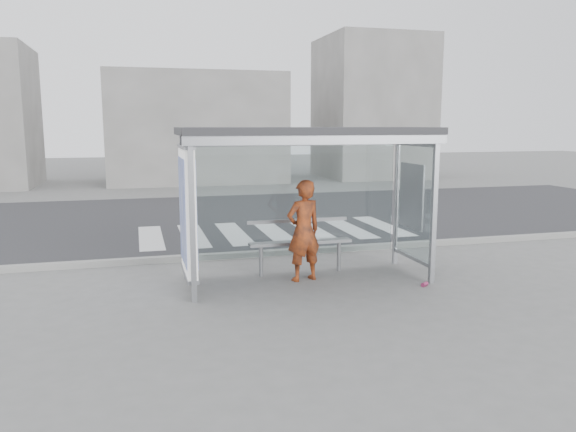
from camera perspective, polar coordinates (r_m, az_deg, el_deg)
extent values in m
plane|color=slate|center=(9.77, 1.91, -6.55)|extent=(80.00, 80.00, 0.00)
cube|color=#2B2B2D|center=(16.44, -5.27, -0.08)|extent=(30.00, 10.00, 0.01)
cube|color=gray|center=(11.58, -0.93, -3.73)|extent=(30.00, 0.18, 0.12)
cube|color=silver|center=(13.75, -13.76, -2.16)|extent=(0.55, 3.00, 0.00)
cube|color=silver|center=(13.80, -9.61, -1.98)|extent=(0.55, 3.00, 0.00)
cube|color=silver|center=(13.93, -5.51, -1.79)|extent=(0.55, 3.00, 0.00)
cube|color=silver|center=(14.13, -1.51, -1.59)|extent=(0.55, 3.00, 0.00)
cube|color=silver|center=(14.39, 2.36, -1.40)|extent=(0.55, 3.00, 0.00)
cube|color=silver|center=(14.72, 6.07, -1.20)|extent=(0.55, 3.00, 0.00)
cube|color=silver|center=(15.11, 9.61, -1.01)|extent=(0.55, 3.00, 0.00)
cube|color=gray|center=(8.44, -9.70, -0.50)|extent=(0.08, 0.08, 2.50)
cube|color=gray|center=(9.67, 14.61, 0.56)|extent=(0.08, 0.08, 2.50)
cube|color=gray|center=(9.82, -10.50, 0.84)|extent=(0.08, 0.08, 2.50)
cube|color=gray|center=(10.89, 10.97, 1.64)|extent=(0.08, 0.08, 2.50)
cube|color=#2D2D30|center=(9.40, 2.00, 8.64)|extent=(4.25, 1.65, 0.12)
cube|color=gray|center=(8.68, 3.49, 7.85)|extent=(4.25, 0.06, 0.18)
cube|color=white|center=(10.17, 0.79, 1.56)|extent=(3.80, 0.02, 2.00)
cube|color=white|center=(9.12, -10.14, 0.53)|extent=(0.15, 1.25, 2.00)
cube|color=#3247B4|center=(9.13, -9.61, 0.55)|extent=(0.01, 1.10, 1.70)
cylinder|color=#CE4612|center=(9.34, -9.74, 2.29)|extent=(0.02, 0.32, 0.32)
cube|color=white|center=(10.27, 12.69, 1.41)|extent=(0.03, 1.25, 2.00)
cube|color=beige|center=(10.28, 12.43, 2.00)|extent=(0.03, 0.86, 1.16)
cube|color=slate|center=(27.13, -9.43, 8.80)|extent=(8.00, 5.00, 5.00)
cube|color=slate|center=(29.45, 8.53, 10.79)|extent=(5.00, 5.00, 7.00)
imported|color=orange|center=(9.58, 1.59, -1.50)|extent=(0.72, 0.56, 1.75)
cube|color=slate|center=(10.08, 1.29, -2.69)|extent=(1.88, 0.23, 0.05)
cylinder|color=slate|center=(9.97, -2.76, -4.61)|extent=(0.07, 0.07, 0.55)
cylinder|color=slate|center=(10.37, 5.17, -4.09)|extent=(0.07, 0.07, 0.55)
cube|color=slate|center=(10.19, 1.00, -0.47)|extent=(1.88, 0.04, 0.06)
cylinder|color=#CC3C75|center=(9.67, 13.71, -6.76)|extent=(0.15, 0.13, 0.07)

